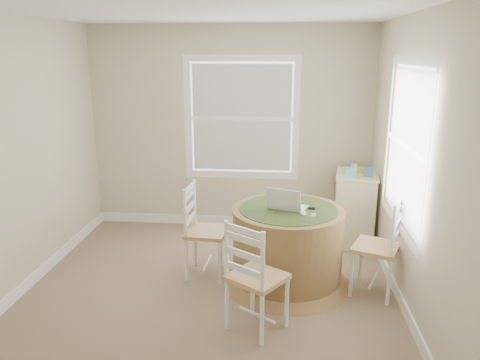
# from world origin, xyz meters

# --- Properties ---
(room) EXTENTS (3.64, 3.64, 2.64)m
(room) POSITION_xyz_m (0.17, 0.16, 1.30)
(room) COLOR #896F57
(room) RESTS_ON ground
(round_table) EXTENTS (1.28, 1.28, 0.79)m
(round_table) POSITION_xyz_m (0.75, 0.21, 0.43)
(round_table) COLOR #8B623E
(round_table) RESTS_ON ground
(chair_left) EXTENTS (0.43, 0.45, 0.95)m
(chair_left) POSITION_xyz_m (-0.08, 0.33, 0.47)
(chair_left) COLOR white
(chair_left) RESTS_ON ground
(chair_near) EXTENTS (0.57, 0.57, 0.95)m
(chair_near) POSITION_xyz_m (0.49, -0.62, 0.47)
(chair_near) COLOR white
(chair_near) RESTS_ON ground
(chair_right) EXTENTS (0.53, 0.54, 0.95)m
(chair_right) POSITION_xyz_m (1.58, 0.10, 0.47)
(chair_right) COLOR white
(chair_right) RESTS_ON ground
(laptop) EXTENTS (0.43, 0.40, 0.24)m
(laptop) POSITION_xyz_m (0.73, 0.22, 0.82)
(laptop) COLOR white
(laptop) RESTS_ON round_table
(mouse) EXTENTS (0.08, 0.11, 0.03)m
(mouse) POSITION_xyz_m (0.88, 0.07, 0.80)
(mouse) COLOR white
(mouse) RESTS_ON round_table
(phone) EXTENTS (0.06, 0.10, 0.02)m
(phone) POSITION_xyz_m (0.97, 0.04, 0.79)
(phone) COLOR #B7BABF
(phone) RESTS_ON round_table
(keys) EXTENTS (0.07, 0.06, 0.02)m
(keys) POSITION_xyz_m (0.97, 0.23, 0.79)
(keys) COLOR black
(keys) RESTS_ON round_table
(corner_chest) EXTENTS (0.58, 0.71, 0.87)m
(corner_chest) POSITION_xyz_m (1.57, 1.36, 0.43)
(corner_chest) COLOR beige
(corner_chest) RESTS_ON ground
(tissue_box) EXTENTS (0.13, 0.13, 0.10)m
(tissue_box) POSITION_xyz_m (1.46, 1.21, 0.92)
(tissue_box) COLOR #5CB4D2
(tissue_box) RESTS_ON corner_chest
(box_yellow) EXTENTS (0.16, 0.12, 0.06)m
(box_yellow) POSITION_xyz_m (1.60, 1.43, 0.90)
(box_yellow) COLOR #B8C244
(box_yellow) RESTS_ON corner_chest
(box_blue) EXTENTS (0.09, 0.09, 0.12)m
(box_blue) POSITION_xyz_m (1.69, 1.23, 0.93)
(box_blue) COLOR #3768A7
(box_blue) RESTS_ON corner_chest
(cup_cream) EXTENTS (0.07, 0.07, 0.09)m
(cup_cream) POSITION_xyz_m (1.54, 1.49, 0.91)
(cup_cream) COLOR beige
(cup_cream) RESTS_ON corner_chest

